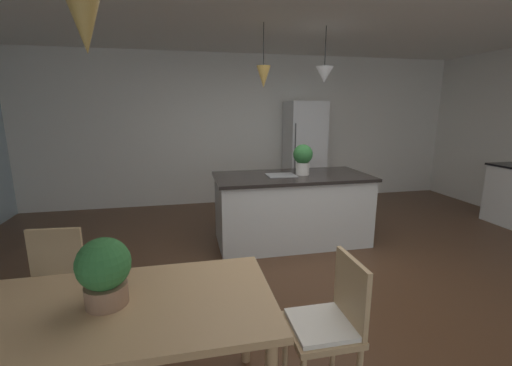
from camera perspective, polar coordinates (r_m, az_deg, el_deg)
ground_plane at (r=3.61m, az=9.44°, el=-16.53°), size 10.00×8.40×0.04m
wall_back_kitchen at (r=6.32m, az=-1.05°, el=9.06°), size 10.00×0.12×2.70m
dining_table at (r=2.02m, az=-27.61°, el=-20.31°), size 1.96×0.84×0.74m
chair_far_left at (r=2.90m, az=-31.62°, el=-14.93°), size 0.43×0.43×0.87m
chair_kitchen_end at (r=2.21m, az=12.44°, el=-22.18°), size 0.40×0.40×0.87m
kitchen_island at (r=4.40m, az=6.07°, el=-4.26°), size 1.98×0.94×0.91m
refrigerator at (r=6.22m, az=8.20°, el=5.05°), size 0.65×0.67×1.87m
pendant_over_table at (r=1.75m, az=-27.31°, el=23.51°), size 0.17×0.17×0.74m
pendant_over_island_main at (r=4.13m, az=1.30°, el=17.74°), size 0.17×0.17×0.72m
pendant_over_island_aux at (r=4.37m, az=11.62°, el=17.70°), size 0.21×0.21×0.66m
potted_plant_on_island at (r=4.30m, az=8.03°, el=4.33°), size 0.25×0.25×0.39m
potted_plant_on_table at (r=1.89m, az=-24.57°, el=-13.42°), size 0.27×0.27×0.36m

